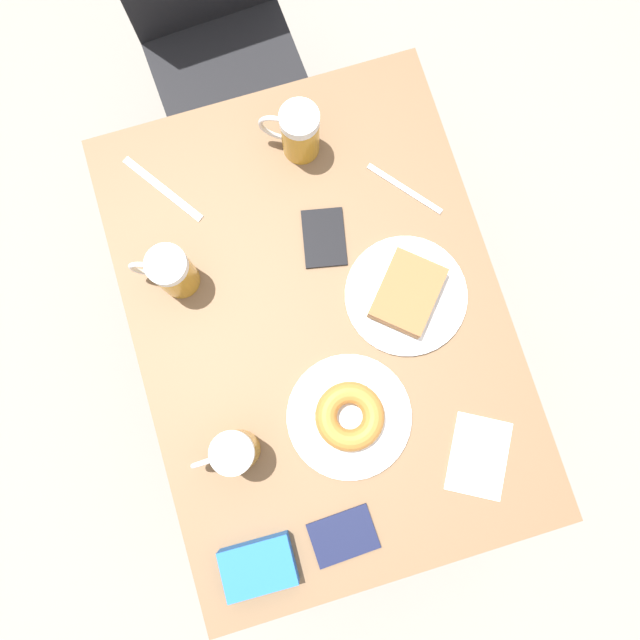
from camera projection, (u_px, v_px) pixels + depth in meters
The scene contains 14 objects.
ground_plane at pixel (320, 358), 2.06m from camera, with size 8.00×8.00×0.00m, color gray.
table at pixel (320, 326), 1.36m from camera, with size 0.76×1.06×0.78m.
chair at pixel (211, 19), 1.63m from camera, with size 0.42×0.42×0.95m.
plate_with_cake at pixel (407, 296), 1.28m from camera, with size 0.25×0.25×0.05m.
plate_with_donut at pixel (350, 416), 1.24m from camera, with size 0.25×0.25×0.05m.
beer_mug_left at pixel (234, 452), 1.18m from camera, with size 0.13×0.08×0.14m.
beer_mug_center at pixel (299, 132), 1.28m from camera, with size 0.12×0.09×0.14m.
beer_mug_right at pixel (172, 272), 1.23m from camera, with size 0.12×0.08×0.14m.
napkin_folded at pixel (479, 456), 1.24m from camera, with size 0.17×0.19×0.00m.
fork at pixel (405, 189), 1.33m from camera, with size 0.13×0.15×0.00m.
knife at pixel (163, 189), 1.33m from camera, with size 0.13×0.19×0.00m.
passport_near_edge at pixel (343, 536), 1.22m from camera, with size 0.13×0.09×0.01m.
passport_far_edge at pixel (324, 238), 1.31m from camera, with size 0.11×0.14×0.01m.
blue_pouch at pixel (258, 566), 1.19m from camera, with size 0.14×0.10×0.05m.
Camera 1 is at (-0.06, -0.19, 2.05)m, focal length 35.00 mm.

